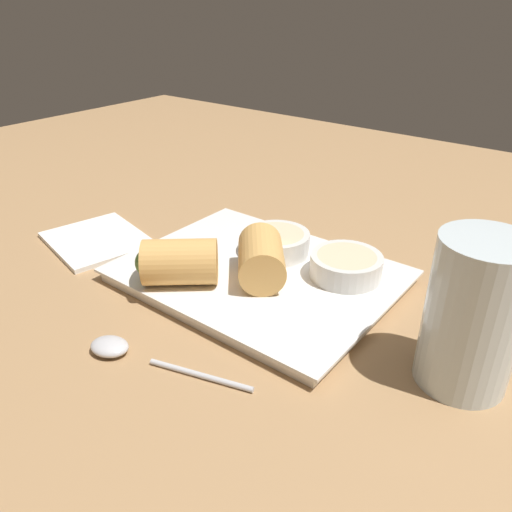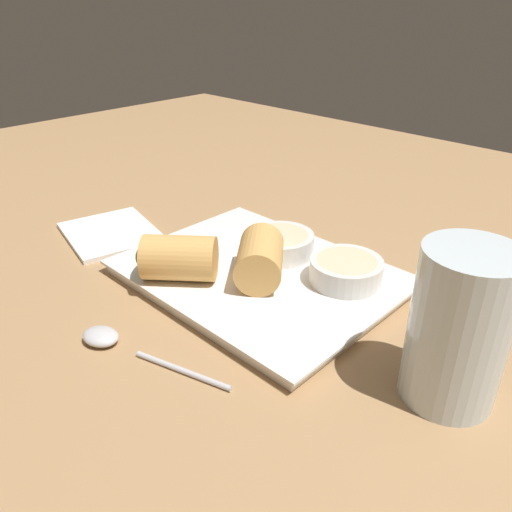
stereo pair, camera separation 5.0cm
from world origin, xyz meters
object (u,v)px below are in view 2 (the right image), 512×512
object	(u,v)px
spoon	(113,342)
napkin	(111,233)
dipping_bowl_near	(283,244)
dipping_bowl_far	(346,270)
drinking_glass	(459,328)
serving_plate	(256,277)

from	to	relation	value
spoon	napkin	size ratio (longest dim) A/B	1.04
dipping_bowl_near	dipping_bowl_far	size ratio (longest dim) A/B	1.00
dipping_bowl_near	drinking_glass	distance (cm)	24.21
spoon	drinking_glass	xyz separation A→B (cm)	(24.06, 15.21, 5.84)
drinking_glass	serving_plate	bearing A→B (deg)	175.89
napkin	dipping_bowl_near	bearing A→B (deg)	23.52
napkin	dipping_bowl_far	bearing A→B (deg)	17.51
dipping_bowl_far	napkin	distance (cm)	31.87
serving_plate	napkin	distance (cm)	22.66
dipping_bowl_far	napkin	world-z (taller)	dipping_bowl_far
dipping_bowl_near	spoon	bearing A→B (deg)	-92.70
serving_plate	drinking_glass	world-z (taller)	drinking_glass
serving_plate	dipping_bowl_far	size ratio (longest dim) A/B	3.77
serving_plate	dipping_bowl_near	size ratio (longest dim) A/B	3.77
drinking_glass	spoon	bearing A→B (deg)	-147.69
napkin	spoon	bearing A→B (deg)	-30.84
dipping_bowl_far	drinking_glass	xyz separation A→B (cm)	(14.42, -6.68, 3.54)
dipping_bowl_far	drinking_glass	distance (cm)	16.28
dipping_bowl_near	napkin	size ratio (longest dim) A/B	0.52
dipping_bowl_far	napkin	bearing A→B (deg)	-162.49
dipping_bowl_near	napkin	world-z (taller)	dipping_bowl_near
dipping_bowl_near	spoon	size ratio (longest dim) A/B	0.50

